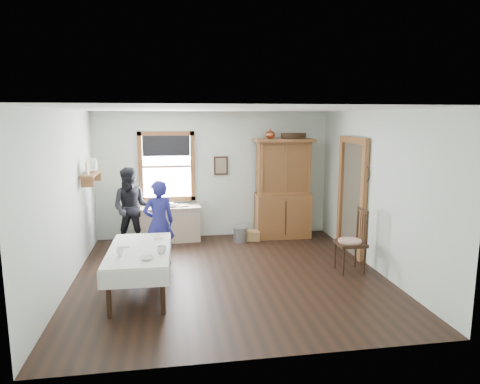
% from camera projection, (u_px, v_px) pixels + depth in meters
% --- Properties ---
extents(room, '(5.01, 5.01, 2.70)m').
position_uv_depth(room, '(229.00, 195.00, 6.82)').
color(room, black).
rests_on(room, ground).
extents(window, '(1.18, 0.07, 1.48)m').
position_uv_depth(window, '(167.00, 163.00, 9.01)').
color(window, white).
rests_on(window, room).
extents(doorway, '(0.09, 1.14, 2.22)m').
position_uv_depth(doorway, '(352.00, 193.00, 8.06)').
color(doorway, '#463F32').
rests_on(doorway, room).
extents(wall_shelf, '(0.24, 1.00, 0.44)m').
position_uv_depth(wall_shelf, '(91.00, 172.00, 7.90)').
color(wall_shelf, brown).
rests_on(wall_shelf, room).
extents(framed_picture, '(0.30, 0.04, 0.40)m').
position_uv_depth(framed_picture, '(221.00, 166.00, 9.20)').
color(framed_picture, '#301D11').
rests_on(framed_picture, room).
extents(rug_beater, '(0.01, 0.27, 0.27)m').
position_uv_depth(rug_beater, '(367.00, 167.00, 7.43)').
color(rug_beater, black).
rests_on(rug_beater, room).
extents(work_counter, '(1.32, 0.56, 0.74)m').
position_uv_depth(work_counter, '(169.00, 224.00, 8.96)').
color(work_counter, tan).
rests_on(work_counter, room).
extents(china_hutch, '(1.27, 0.63, 2.13)m').
position_uv_depth(china_hutch, '(283.00, 189.00, 9.18)').
color(china_hutch, brown).
rests_on(china_hutch, room).
extents(dining_table, '(0.93, 1.73, 0.69)m').
position_uv_depth(dining_table, '(140.00, 271.00, 6.28)').
color(dining_table, white).
rests_on(dining_table, room).
extents(spindle_chair, '(0.51, 0.51, 1.09)m').
position_uv_depth(spindle_chair, '(351.00, 240.00, 7.16)').
color(spindle_chair, '#301D11').
rests_on(spindle_chair, room).
extents(pail, '(0.30, 0.30, 0.31)m').
position_uv_depth(pail, '(240.00, 234.00, 8.96)').
color(pail, '#909498').
rests_on(pail, room).
extents(wicker_basket, '(0.39, 0.31, 0.21)m').
position_uv_depth(wicker_basket, '(251.00, 235.00, 9.07)').
color(wicker_basket, '#A47C4A').
rests_on(wicker_basket, room).
extents(woman_blue, '(0.58, 0.46, 1.39)m').
position_uv_depth(woman_blue, '(159.00, 226.00, 7.48)').
color(woman_blue, navy).
rests_on(woman_blue, room).
extents(figure_dark, '(0.80, 0.66, 1.49)m').
position_uv_depth(figure_dark, '(132.00, 211.00, 8.44)').
color(figure_dark, black).
rests_on(figure_dark, room).
extents(table_cup_a, '(0.15, 0.15, 0.11)m').
position_uv_depth(table_cup_a, '(162.00, 250.00, 6.00)').
color(table_cup_a, white).
rests_on(table_cup_a, dining_table).
extents(table_cup_b, '(0.11, 0.11, 0.09)m').
position_uv_depth(table_cup_b, '(120.00, 253.00, 5.89)').
color(table_cup_b, white).
rests_on(table_cup_b, dining_table).
extents(table_bowl, '(0.26, 0.26, 0.05)m').
position_uv_depth(table_bowl, '(147.00, 258.00, 5.74)').
color(table_bowl, white).
rests_on(table_bowl, dining_table).
extents(counter_book, '(0.22, 0.27, 0.02)m').
position_uv_depth(counter_book, '(178.00, 206.00, 8.91)').
color(counter_book, '#7F6C54').
rests_on(counter_book, work_counter).
extents(counter_bowl, '(0.24, 0.24, 0.06)m').
position_uv_depth(counter_bowl, '(173.00, 206.00, 8.84)').
color(counter_bowl, white).
rests_on(counter_bowl, work_counter).
extents(shelf_bowl, '(0.22, 0.22, 0.05)m').
position_uv_depth(shelf_bowl, '(91.00, 171.00, 7.91)').
color(shelf_bowl, white).
rests_on(shelf_bowl, wall_shelf).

